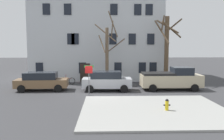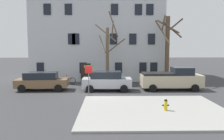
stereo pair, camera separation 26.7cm
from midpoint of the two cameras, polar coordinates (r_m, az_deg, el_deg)
ground_plane at (r=20.31m, az=-4.13°, el=-5.83°), size 120.00×120.00×0.00m
sidewalk_slab at (r=15.63m, az=9.46°, el=-9.26°), size 9.16×7.79×0.12m
building_main at (r=31.28m, az=-3.70°, el=8.67°), size 15.76×9.40×11.15m
tree_bare_near at (r=24.83m, az=-1.36°, el=4.24°), size 3.09×3.10×7.45m
tree_bare_mid at (r=26.34m, az=12.54°, el=5.49°), size 3.03×3.05×7.34m
car_brown_wagon at (r=22.87m, az=-16.69°, el=-2.51°), size 4.73×2.24×1.67m
car_silver_wagon at (r=21.82m, az=-1.63°, el=-2.54°), size 4.42×2.08×1.77m
pickup_truck_beige at (r=22.91m, az=13.59°, el=-2.05°), size 5.54×2.22×2.11m
fire_hydrant at (r=15.33m, az=12.39°, el=-7.97°), size 0.42×0.22×0.71m
street_sign_pole at (r=19.65m, az=-5.89°, el=-1.04°), size 0.76×0.07×2.49m
bicycle_leaning at (r=26.05m, az=-10.77°, el=-2.48°), size 1.68×0.60×1.03m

